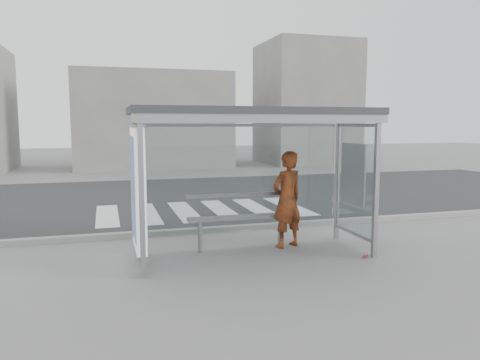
% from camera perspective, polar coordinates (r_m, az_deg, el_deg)
% --- Properties ---
extents(ground, '(80.00, 80.00, 0.00)m').
position_cam_1_polar(ground, '(8.49, 1.70, -9.18)').
color(ground, slate).
rests_on(ground, ground).
extents(road, '(30.00, 10.00, 0.01)m').
position_cam_1_polar(road, '(15.15, -6.45, -2.04)').
color(road, '#252528').
rests_on(road, ground).
extents(curb, '(30.00, 0.18, 0.12)m').
position_cam_1_polar(curb, '(10.29, -1.65, -5.96)').
color(curb, gray).
rests_on(curb, ground).
extents(crosswalk, '(5.55, 3.00, 0.00)m').
position_cam_1_polar(crosswalk, '(12.73, -4.54, -3.74)').
color(crosswalk, silver).
rests_on(crosswalk, ground).
extents(bus_shelter, '(4.25, 1.65, 2.62)m').
position_cam_1_polar(bus_shelter, '(8.11, -0.89, 4.31)').
color(bus_shelter, gray).
rests_on(bus_shelter, ground).
extents(building_center, '(8.00, 5.00, 5.00)m').
position_cam_1_polar(building_center, '(25.88, -10.69, 7.13)').
color(building_center, slate).
rests_on(building_center, ground).
extents(building_right, '(5.00, 5.00, 7.00)m').
position_cam_1_polar(building_right, '(28.23, 8.00, 9.19)').
color(building_right, slate).
rests_on(building_right, ground).
extents(person, '(0.78, 0.64, 1.84)m').
position_cam_1_polar(person, '(8.91, 5.77, -2.37)').
color(person, orange).
rests_on(person, ground).
extents(bench, '(2.01, 0.33, 1.04)m').
position_cam_1_polar(bench, '(8.77, 0.08, -4.54)').
color(bench, slate).
rests_on(bench, ground).
extents(soda_can, '(0.13, 0.13, 0.06)m').
position_cam_1_polar(soda_can, '(8.62, 15.05, -8.94)').
color(soda_can, '#C43965').
rests_on(soda_can, ground).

